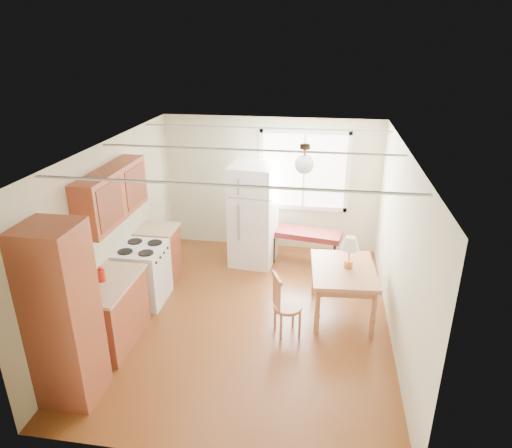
% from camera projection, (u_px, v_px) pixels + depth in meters
% --- Properties ---
extents(room_shell, '(4.60, 5.60, 2.62)m').
position_uv_depth(room_shell, '(249.00, 239.00, 6.24)').
color(room_shell, '#582B12').
rests_on(room_shell, ground).
extents(kitchen_run, '(0.65, 3.40, 2.20)m').
position_uv_depth(kitchen_run, '(114.00, 278.00, 6.06)').
color(kitchen_run, brown).
rests_on(kitchen_run, ground).
extents(window_unit, '(1.64, 0.05, 1.51)m').
position_uv_depth(window_unit, '(304.00, 171.00, 8.30)').
color(window_unit, white).
rests_on(window_unit, room_shell).
extents(pendant_light, '(0.26, 0.26, 0.40)m').
position_uv_depth(pendant_light, '(304.00, 163.00, 6.13)').
color(pendant_light, '#2F2015').
rests_on(pendant_light, room_shell).
extents(refrigerator, '(0.82, 0.82, 1.81)m').
position_uv_depth(refrigerator, '(253.00, 215.00, 8.01)').
color(refrigerator, white).
rests_on(refrigerator, ground).
extents(bench, '(1.34, 0.68, 0.59)m').
position_uv_depth(bench, '(305.00, 234.00, 8.17)').
color(bench, maroon).
rests_on(bench, ground).
extents(dining_table, '(0.98, 1.26, 0.75)m').
position_uv_depth(dining_table, '(343.00, 275.00, 6.55)').
color(dining_table, '#A1633E').
rests_on(dining_table, ground).
extents(chair, '(0.44, 0.44, 0.89)m').
position_uv_depth(chair, '(282.00, 301.00, 6.14)').
color(chair, '#A1633E').
rests_on(chair, ground).
extents(table_lamp, '(0.27, 0.27, 0.48)m').
position_uv_depth(table_lamp, '(350.00, 245.00, 6.41)').
color(table_lamp, '#BB823C').
rests_on(table_lamp, dining_table).
extents(coffee_maker, '(0.20, 0.24, 0.33)m').
position_uv_depth(coffee_maker, '(86.00, 293.00, 5.37)').
color(coffee_maker, black).
rests_on(coffee_maker, kitchen_run).
extents(kettle, '(0.11, 0.11, 0.21)m').
position_uv_depth(kettle, '(101.00, 275.00, 5.83)').
color(kettle, red).
rests_on(kettle, kitchen_run).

